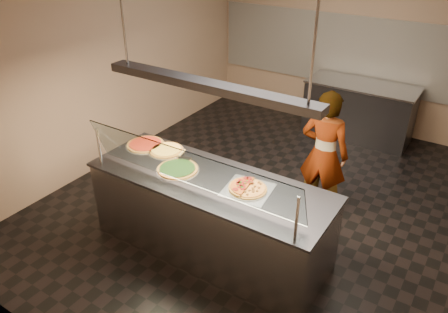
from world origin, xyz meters
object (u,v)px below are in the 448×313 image
Objects in this scene: sneeze_guard at (188,169)px; prep_table at (359,111)px; half_pizza_sausage at (256,190)px; serving_counter at (210,215)px; heat_lamp_housing at (207,86)px; pizza_spatula at (183,155)px; half_pizza_pepperoni at (240,184)px; perforated_tray at (248,189)px; pizza_spinach at (178,169)px; worker at (324,154)px; pizza_tomato at (146,144)px; pizza_cheese at (167,150)px.

prep_table is at bearing 83.95° from sneeze_guard.
half_pizza_sausage is 3.74m from prep_table.
heat_lamp_housing is at bearing 0.00° from serving_counter.
pizza_spatula reaches higher than prep_table.
prep_table is at bearing 88.68° from half_pizza_pepperoni.
pizza_spinach is (-0.83, -0.07, 0.01)m from perforated_tray.
half_pizza_sausage reaches higher than pizza_spatula.
sneeze_guard is at bearing -38.87° from pizza_spinach.
serving_counter is 6.61× the size of half_pizza_sausage.
pizza_spatula is at bearing -104.99° from prep_table.
sneeze_guard is at bearing 64.91° from worker.
half_pizza_pepperoni is at bearing -6.89° from pizza_tomato.
sneeze_guard is 6.01× the size of half_pizza_pepperoni.
pizza_cheese is (-1.30, 0.19, -0.01)m from half_pizza_sausage.
worker is at bearing 81.62° from half_pizza_sausage.
pizza_spatula is 3.69m from prep_table.
pizza_cheese is 1.88m from worker.
pizza_cheese is at bearing 170.82° from perforated_tray.
half_pizza_pepperoni reaches higher than pizza_spinach.
heat_lamp_housing is (0.77, -0.24, 1.01)m from pizza_cheese.
serving_counter is at bearing -11.36° from pizza_tomato.
pizza_spatula is (-0.51, 0.22, 0.49)m from serving_counter.
half_pizza_pepperoni is (0.35, 0.04, 0.50)m from serving_counter.
sneeze_guard is at bearing -138.71° from perforated_tray.
pizza_spinach is at bearing -19.81° from pizza_tomato.
worker is at bearing 62.14° from serving_counter.
half_pizza_pepperoni is at bearing -179.60° from half_pizza_sausage.
perforated_tray is 1.10× the size of pizza_spinach.
half_pizza_sausage is 1.06m from pizza_spatula.
pizza_spatula is (0.56, 0.01, 0.01)m from pizza_tomato.
heat_lamp_housing is (0.39, 0.03, 1.00)m from pizza_spinach.
half_pizza_pepperoni is at bearing -91.32° from prep_table.
perforated_tray is 2.25× the size of pizza_spatula.
perforated_tray is at bearing -178.72° from half_pizza_sausage.
half_pizza_sausage is 0.92m from pizza_spinach.
half_pizza_sausage is at bearing 4.82° from heat_lamp_housing.
half_pizza_sausage is 0.97× the size of pizza_cheese.
prep_table is (0.43, 4.10, -0.76)m from sneeze_guard.
pizza_spatula reaches higher than perforated_tray.
serving_counter is at bearing -96.60° from prep_table.
half_pizza_sausage is at bearing -88.52° from prep_table.
pizza_cheese is (-0.77, 0.58, -0.28)m from sneeze_guard.
worker is (0.29, 1.33, -0.13)m from perforated_tray.
heat_lamp_housing reaches higher than pizza_spatula.
perforated_tray is 1.12× the size of pizza_tomato.
pizza_cheese is 3.75m from prep_table.
pizza_tomato is (-0.68, 0.25, -0.00)m from pizza_spinach.
prep_table is (-0.10, 3.71, -0.49)m from half_pizza_sausage.
pizza_tomato is (-1.51, 0.17, 0.01)m from perforated_tray.
perforated_tray is 3.74m from prep_table.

